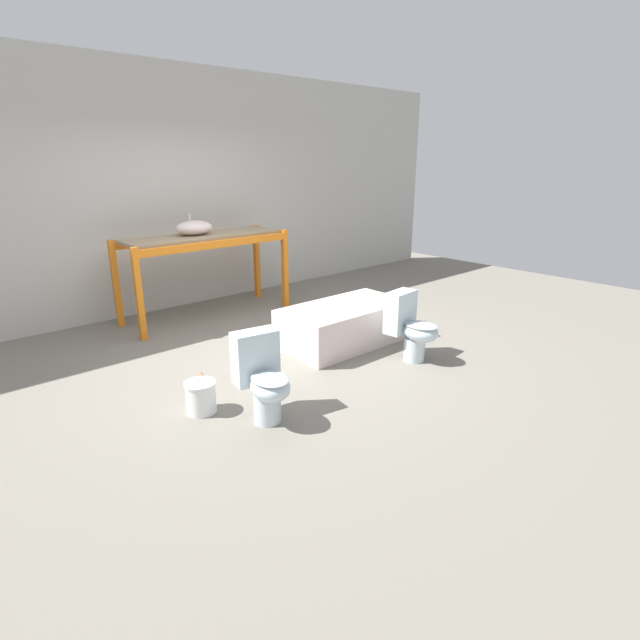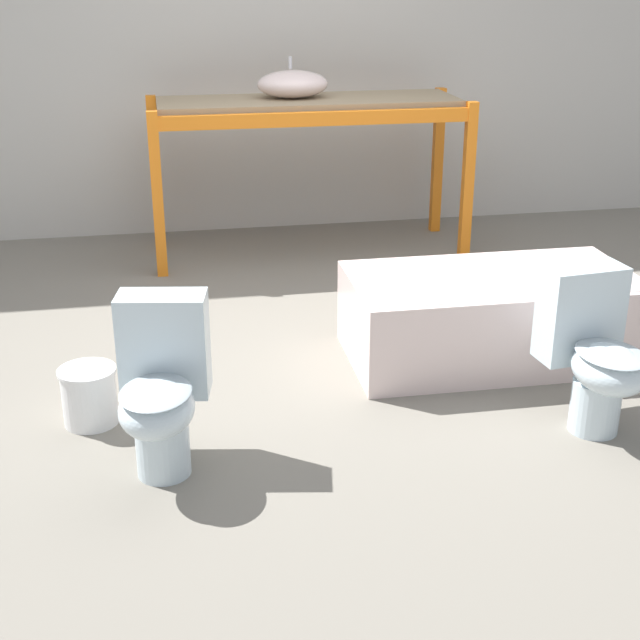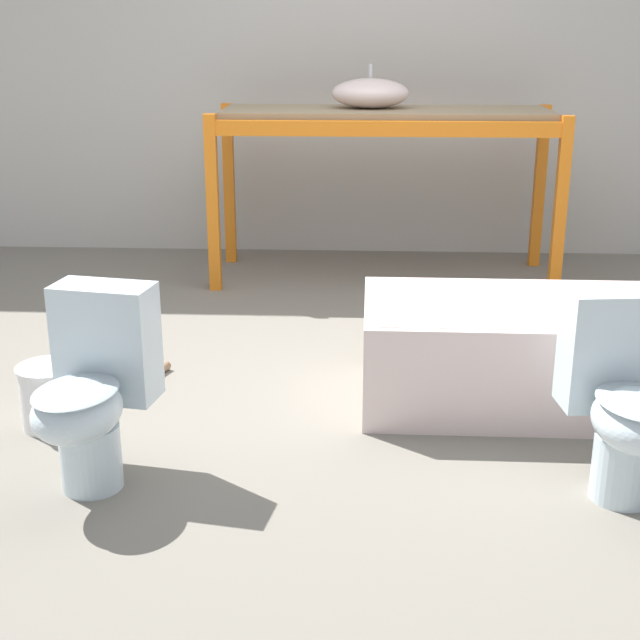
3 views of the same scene
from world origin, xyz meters
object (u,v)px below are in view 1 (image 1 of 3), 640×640
sink_basin (194,228)px  bucket_white (201,396)px  bathtub_main (345,321)px  toilet_near (263,377)px  toilet_far (411,326)px

sink_basin → bucket_white: size_ratio=1.81×
sink_basin → bathtub_main: sink_basin is taller
sink_basin → toilet_near: (-0.99, -2.83, -0.81)m
bathtub_main → toilet_far: bearing=-77.4°
sink_basin → bathtub_main: (0.72, -2.02, -0.92)m
bucket_white → toilet_far: bearing=-10.9°
toilet_near → toilet_far: size_ratio=1.00×
toilet_near → toilet_far: (1.88, 0.01, 0.00)m
sink_basin → bucket_white: bearing=-118.9°
toilet_near → sink_basin: bearing=80.7°
bucket_white → bathtub_main: bearing=10.2°
bathtub_main → toilet_near: toilet_near is taller
bathtub_main → toilet_far: size_ratio=2.09×
sink_basin → bathtub_main: 2.33m
bathtub_main → bucket_white: size_ratio=5.54×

